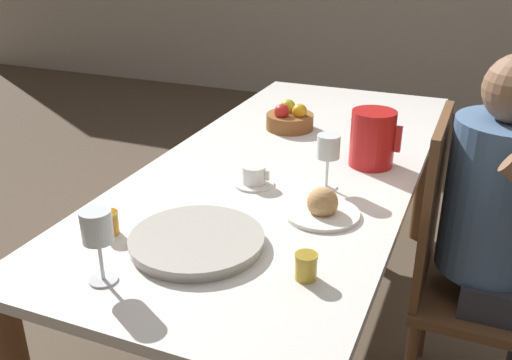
{
  "coord_description": "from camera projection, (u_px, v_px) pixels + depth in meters",
  "views": [
    {
      "loc": [
        0.59,
        -1.74,
        1.47
      ],
      "look_at": [
        0.0,
        -0.3,
        0.78
      ],
      "focal_mm": 40.0,
      "sensor_mm": 36.0,
      "label": 1
    }
  ],
  "objects": [
    {
      "name": "ground_plane",
      "position": [
        285.0,
        329.0,
        2.27
      ],
      "size": [
        20.0,
        20.0,
        0.0
      ],
      "primitive_type": "plane",
      "color": "brown"
    },
    {
      "name": "dining_table",
      "position": [
        289.0,
        184.0,
        2.01
      ],
      "size": [
        0.87,
        2.02,
        0.73
      ],
      "color": "silver",
      "rests_on": "ground_plane"
    },
    {
      "name": "chair_person_side",
      "position": [
        463.0,
        271.0,
        1.74
      ],
      "size": [
        0.42,
        0.42,
        0.98
      ],
      "rotation": [
        0.0,
        0.0,
        -1.57
      ],
      "color": "brown",
      "rests_on": "ground_plane"
    },
    {
      "name": "person_seated",
      "position": [
        507.0,
        222.0,
        1.63
      ],
      "size": [
        0.39,
        0.41,
        1.17
      ],
      "rotation": [
        0.0,
        0.0,
        -1.57
      ],
      "color": "#33333D",
      "rests_on": "ground_plane"
    },
    {
      "name": "red_pitcher",
      "position": [
        372.0,
        138.0,
        1.9
      ],
      "size": [
        0.17,
        0.15,
        0.19
      ],
      "color": "red",
      "rests_on": "dining_table"
    },
    {
      "name": "wine_glass_water",
      "position": [
        328.0,
        149.0,
        1.72
      ],
      "size": [
        0.07,
        0.07,
        0.17
      ],
      "color": "white",
      "rests_on": "dining_table"
    },
    {
      "name": "wine_glass_juice",
      "position": [
        97.0,
        231.0,
        1.25
      ],
      "size": [
        0.07,
        0.07,
        0.18
      ],
      "color": "white",
      "rests_on": "dining_table"
    },
    {
      "name": "teacup_near_person",
      "position": [
        254.0,
        177.0,
        1.78
      ],
      "size": [
        0.13,
        0.13,
        0.06
      ],
      "color": "white",
      "rests_on": "dining_table"
    },
    {
      "name": "serving_tray",
      "position": [
        197.0,
        241.0,
        1.44
      ],
      "size": [
        0.34,
        0.34,
        0.03
      ],
      "color": "#B7B2A8",
      "rests_on": "dining_table"
    },
    {
      "name": "bread_plate",
      "position": [
        322.0,
        207.0,
        1.59
      ],
      "size": [
        0.21,
        0.21,
        0.09
      ],
      "color": "white",
      "rests_on": "dining_table"
    },
    {
      "name": "jam_jar_amber",
      "position": [
        109.0,
        222.0,
        1.49
      ],
      "size": [
        0.05,
        0.05,
        0.06
      ],
      "color": "#C67A1E",
      "rests_on": "dining_table"
    },
    {
      "name": "jam_jar_red",
      "position": [
        306.0,
        265.0,
        1.3
      ],
      "size": [
        0.05,
        0.05,
        0.06
      ],
      "color": "gold",
      "rests_on": "dining_table"
    },
    {
      "name": "fruit_bowl",
      "position": [
        290.0,
        119.0,
        2.27
      ],
      "size": [
        0.19,
        0.19,
        0.11
      ],
      "color": "brown",
      "rests_on": "dining_table"
    }
  ]
}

